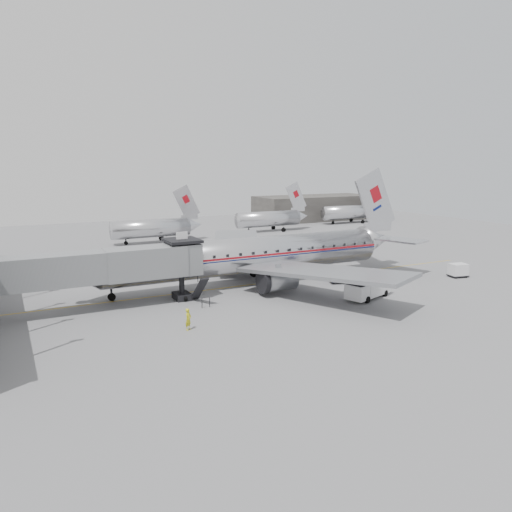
% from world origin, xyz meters
% --- Properties ---
extents(ground, '(160.00, 160.00, 0.00)m').
position_xyz_m(ground, '(0.00, 0.00, 0.00)').
color(ground, slate).
rests_on(ground, ground).
extents(hangar, '(30.00, 12.00, 6.00)m').
position_xyz_m(hangar, '(45.00, 60.00, 3.00)').
color(hangar, '#363331').
rests_on(hangar, ground).
extents(apron_line, '(60.00, 0.15, 0.01)m').
position_xyz_m(apron_line, '(3.00, 6.00, 0.01)').
color(apron_line, gold).
rests_on(apron_line, ground).
extents(jet_bridge, '(21.00, 6.20, 7.10)m').
position_xyz_m(jet_bridge, '(-16.66, 3.67, 4.18)').
color(jet_bridge, slate).
rests_on(jet_bridge, ground).
extents(distant_aircraft_near, '(16.39, 3.20, 10.26)m').
position_xyz_m(distant_aircraft_near, '(-1.79, 42.00, 2.73)').
color(distant_aircraft_near, silver).
rests_on(distant_aircraft_near, ground).
extents(distant_aircraft_mid, '(16.39, 3.20, 10.26)m').
position_xyz_m(distant_aircraft_mid, '(24.21, 46.00, 2.73)').
color(distant_aircraft_mid, silver).
rests_on(distant_aircraft_mid, ground).
extents(distant_aircraft_far, '(16.39, 3.20, 10.26)m').
position_xyz_m(distant_aircraft_far, '(48.21, 50.00, 2.73)').
color(distant_aircraft_far, silver).
rests_on(distant_aircraft_far, ground).
extents(airliner, '(43.00, 39.88, 13.61)m').
position_xyz_m(airliner, '(0.86, 6.55, 3.42)').
color(airliner, silver).
rests_on(airliner, ground).
extents(service_van, '(6.10, 3.91, 2.68)m').
position_xyz_m(service_van, '(8.43, -4.94, 1.41)').
color(service_van, white).
rests_on(service_van, ground).
extents(baggage_cart_navy, '(2.62, 2.32, 1.71)m').
position_xyz_m(baggage_cart_navy, '(9.78, 2.00, 0.91)').
color(baggage_cart_navy, '#0E0F38').
rests_on(baggage_cart_navy, ground).
extents(baggage_cart_white, '(2.43, 2.02, 1.70)m').
position_xyz_m(baggage_cart_white, '(25.00, -2.27, 0.90)').
color(baggage_cart_white, silver).
rests_on(baggage_cart_white, ground).
extents(ramp_worker, '(0.82, 0.79, 1.90)m').
position_xyz_m(ramp_worker, '(-12.00, -6.00, 0.95)').
color(ramp_worker, gold).
rests_on(ramp_worker, ground).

